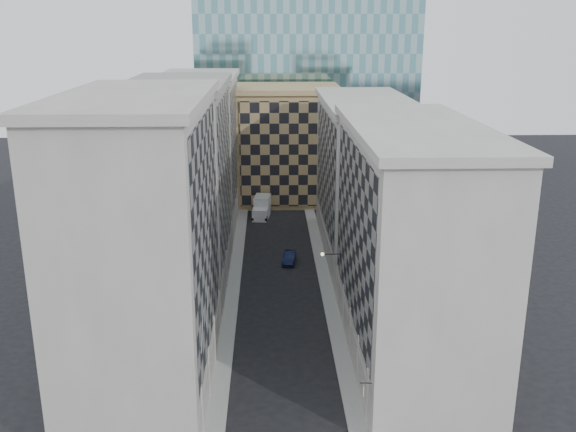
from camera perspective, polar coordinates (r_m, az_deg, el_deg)
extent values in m
cube|color=gray|center=(72.61, -4.89, -6.38)|extent=(1.50, 100.00, 0.15)
cube|color=gray|center=(72.78, 3.44, -6.29)|extent=(1.50, 100.00, 0.15)
cube|color=#A59E94|center=(51.57, -12.69, -2.99)|extent=(10.00, 22.00, 23.00)
cube|color=gray|center=(50.37, -7.34, -1.38)|extent=(0.25, 19.36, 18.00)
cube|color=#A59E94|center=(55.00, -6.98, -12.73)|extent=(0.45, 21.12, 3.20)
cube|color=#A59E94|center=(48.92, -13.59, 10.18)|extent=(10.80, 22.80, 0.70)
cylinder|color=#A59E94|center=(47.72, -8.07, -16.99)|extent=(0.90, 0.90, 4.40)
cylinder|color=#A59E94|center=(52.35, -7.43, -13.64)|extent=(0.90, 0.90, 4.40)
cylinder|color=#A59E94|center=(57.13, -6.91, -10.85)|extent=(0.90, 0.90, 4.40)
cylinder|color=#A59E94|center=(62.04, -6.48, -8.49)|extent=(0.90, 0.90, 4.40)
cube|color=gray|center=(72.50, -9.53, 2.54)|extent=(10.00, 22.00, 22.00)
cube|color=gray|center=(71.64, -5.71, 3.75)|extent=(0.25, 19.36, 17.00)
cube|color=gray|center=(74.86, -5.53, -4.40)|extent=(0.45, 21.12, 3.20)
cube|color=gray|center=(70.60, -9.98, 11.50)|extent=(10.80, 22.80, 0.70)
cylinder|color=gray|center=(67.03, -6.11, -6.48)|extent=(0.90, 0.90, 4.40)
cylinder|color=gray|center=(72.10, -5.80, -4.75)|extent=(0.90, 0.90, 4.40)
cylinder|color=gray|center=(77.23, -5.53, -3.25)|extent=(0.90, 0.90, 4.40)
cylinder|color=gray|center=(82.41, -5.30, -1.93)|extent=(0.90, 0.90, 4.40)
cube|color=#A59E94|center=(93.92, -7.79, 5.56)|extent=(10.00, 22.00, 21.00)
cube|color=gray|center=(93.26, -4.83, 6.52)|extent=(0.25, 19.36, 16.00)
cube|color=#A59E94|center=(95.67, -4.72, 0.38)|extent=(0.45, 21.12, 3.20)
cube|color=#A59E94|center=(92.44, -8.06, 12.17)|extent=(10.80, 22.80, 0.70)
cylinder|color=#A59E94|center=(87.62, -5.09, -0.78)|extent=(0.90, 0.90, 4.40)
cylinder|color=#A59E94|center=(92.87, -4.91, 0.25)|extent=(0.90, 0.90, 4.40)
cylinder|color=#A59E94|center=(98.15, -4.74, 1.17)|extent=(0.90, 0.90, 4.40)
cylinder|color=#A59E94|center=(103.45, -4.59, 1.99)|extent=(0.90, 0.90, 4.40)
cube|color=#AEA99F|center=(56.22, 10.83, -2.83)|extent=(10.00, 26.00, 20.00)
cube|color=gray|center=(54.88, 5.94, -1.44)|extent=(0.25, 22.88, 15.00)
cube|color=#AEA99F|center=(58.74, 5.72, -10.65)|extent=(0.45, 24.96, 3.20)
cube|color=#AEA99F|center=(53.68, 11.44, 7.64)|extent=(10.80, 26.80, 0.70)
cylinder|color=#AEA99F|center=(49.55, 7.50, -15.56)|extent=(0.90, 0.90, 4.40)
cylinder|color=#AEA99F|center=(53.95, 6.62, -12.62)|extent=(0.90, 0.90, 4.40)
cylinder|color=#AEA99F|center=(58.49, 5.89, -10.12)|extent=(0.90, 0.90, 4.40)
cylinder|color=#AEA99F|center=(63.13, 5.27, -7.99)|extent=(0.90, 0.90, 4.40)
cylinder|color=#AEA99F|center=(67.84, 4.75, -6.15)|extent=(0.90, 0.90, 4.40)
cube|color=#AEA99F|center=(81.83, 6.83, 3.21)|extent=(10.00, 28.00, 19.00)
cube|color=gray|center=(80.91, 3.44, 4.23)|extent=(0.25, 24.64, 14.00)
cube|color=#AEA99F|center=(83.47, 3.38, -2.08)|extent=(0.45, 26.88, 3.20)
cube|color=#AEA99F|center=(80.10, 7.08, 10.07)|extent=(10.80, 28.80, 0.70)
cube|color=tan|center=(106.50, -0.04, 6.23)|extent=(16.00, 14.00, 18.00)
cube|color=tan|center=(99.53, 0.08, 5.48)|extent=(15.20, 0.25, 16.50)
cube|color=tan|center=(105.17, -0.05, 11.27)|extent=(16.80, 14.80, 0.80)
cube|color=#302C25|center=(119.53, -1.22, 9.82)|extent=(6.00, 6.00, 28.00)
cube|color=#302C25|center=(118.63, -1.27, 16.88)|extent=(7.00, 7.00, 1.40)
cylinder|color=gray|center=(45.82, -7.64, -10.09)|extent=(0.10, 2.33, 2.33)
cylinder|color=gray|center=(49.40, -7.19, -7.99)|extent=(0.10, 2.33, 2.33)
cylinder|color=black|center=(64.95, 3.87, -3.40)|extent=(1.80, 0.08, 0.08)
sphere|color=#FFE5B2|center=(64.87, 3.08, -3.41)|extent=(0.36, 0.36, 0.36)
cube|color=silver|center=(96.54, -2.48, 0.14)|extent=(2.48, 2.66, 1.80)
cube|color=silver|center=(98.83, -2.28, 0.93)|extent=(2.73, 3.86, 3.10)
cylinder|color=black|center=(96.05, -3.14, -0.24)|extent=(0.41, 0.93, 0.90)
cylinder|color=black|center=(95.78, -1.95, -0.27)|extent=(0.41, 0.93, 0.90)
cylinder|color=black|center=(100.41, -2.75, 0.53)|extent=(0.41, 0.93, 0.90)
cylinder|color=black|center=(100.15, -1.62, 0.50)|extent=(0.41, 0.93, 0.90)
imported|color=#0F1738|center=(79.64, 0.12, -3.70)|extent=(1.96, 4.27, 1.36)
cylinder|color=black|center=(47.02, 6.97, -14.53)|extent=(0.92, 0.14, 0.06)
cube|color=#C7B592|center=(47.23, 6.71, -15.01)|extent=(0.14, 0.81, 0.80)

